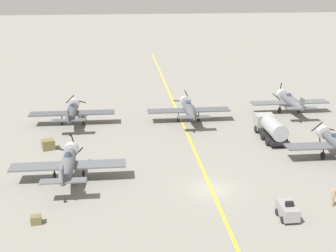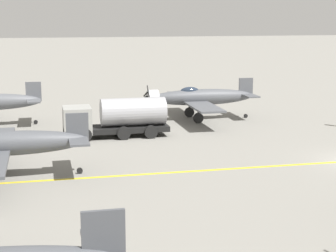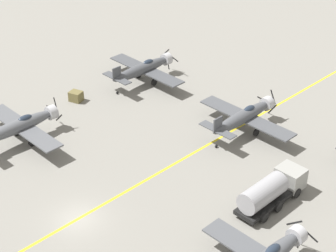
{
  "view_description": "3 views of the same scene",
  "coord_description": "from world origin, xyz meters",
  "px_view_note": "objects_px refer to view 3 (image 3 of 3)",
  "views": [
    {
      "loc": [
        -8.92,
        -42.2,
        21.09
      ],
      "look_at": [
        -3.02,
        13.14,
        2.5
      ],
      "focal_mm": 50.0,
      "sensor_mm": 36.0,
      "label": 1
    },
    {
      "loc": [
        -31.39,
        19.43,
        9.28
      ],
      "look_at": [
        0.57,
        12.19,
        2.73
      ],
      "focal_mm": 60.0,
      "sensor_mm": 36.0,
      "label": 2
    },
    {
      "loc": [
        33.02,
        -21.2,
        33.0
      ],
      "look_at": [
        -2.79,
        13.95,
        2.54
      ],
      "focal_mm": 60.0,
      "sensor_mm": 36.0,
      "label": 3
    }
  ],
  "objects_px": {
    "airplane_far_center": "(245,116)",
    "supply_crate_by_tanker": "(76,96)",
    "airplane_far_left": "(144,68)",
    "fuel_tanker": "(272,190)",
    "airplane_mid_left": "(20,126)"
  },
  "relations": [
    {
      "from": "airplane_mid_left",
      "to": "supply_crate_by_tanker",
      "type": "bearing_deg",
      "value": 103.52
    },
    {
      "from": "airplane_far_center",
      "to": "fuel_tanker",
      "type": "distance_m",
      "value": 12.55
    },
    {
      "from": "airplane_mid_left",
      "to": "supply_crate_by_tanker",
      "type": "xyz_separation_m",
      "value": [
        -3.41,
        9.76,
        -1.39
      ]
    },
    {
      "from": "airplane_far_center",
      "to": "supply_crate_by_tanker",
      "type": "relative_size",
      "value": 8.07
    },
    {
      "from": "airplane_far_left",
      "to": "airplane_far_center",
      "type": "xyz_separation_m",
      "value": [
        16.75,
        -0.33,
        0.0
      ]
    },
    {
      "from": "airplane_far_left",
      "to": "supply_crate_by_tanker",
      "type": "xyz_separation_m",
      "value": [
        -2.17,
        -9.29,
        -1.39
      ]
    },
    {
      "from": "fuel_tanker",
      "to": "airplane_mid_left",
      "type": "bearing_deg",
      "value": -156.92
    },
    {
      "from": "fuel_tanker",
      "to": "airplane_far_left",
      "type": "bearing_deg",
      "value": 162.5
    },
    {
      "from": "airplane_far_center",
      "to": "supply_crate_by_tanker",
      "type": "distance_m",
      "value": 20.98
    },
    {
      "from": "airplane_far_left",
      "to": "fuel_tanker",
      "type": "distance_m",
      "value": 27.69
    },
    {
      "from": "airplane_mid_left",
      "to": "fuel_tanker",
      "type": "bearing_deg",
      "value": 17.32
    },
    {
      "from": "airplane_far_left",
      "to": "airplane_mid_left",
      "type": "height_order",
      "value": "airplane_mid_left"
    },
    {
      "from": "airplane_far_center",
      "to": "airplane_far_left",
      "type": "bearing_deg",
      "value": -176.59
    },
    {
      "from": "airplane_far_center",
      "to": "supply_crate_by_tanker",
      "type": "bearing_deg",
      "value": -150.12
    },
    {
      "from": "airplane_far_left",
      "to": "airplane_mid_left",
      "type": "bearing_deg",
      "value": -94.41
    }
  ]
}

